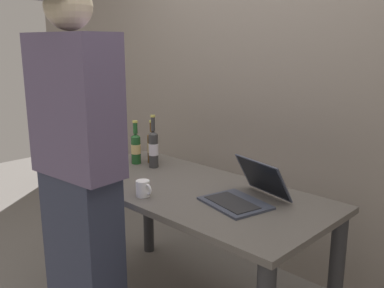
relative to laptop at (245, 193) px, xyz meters
The scene contains 8 objects.
desk 0.40m from the laptop, behind, with size 1.60×0.75×0.77m.
laptop is the anchor object (origin of this frame).
beer_bottle_dark 0.80m from the laptop, behind, with size 0.06×0.06×0.34m.
beer_bottle_green 0.95m from the laptop, behind, with size 0.06×0.06×0.29m.
beer_bottle_brown 0.90m from the laptop, behind, with size 0.07×0.07×0.28m.
person_figure 0.81m from the laptop, 128.61° to the right, with size 0.47×0.31×1.84m.
coffee_mug 0.53m from the laptop, 144.06° to the right, with size 0.10×0.07×0.09m.
back_wall 0.99m from the laptop, 114.45° to the left, with size 6.00×0.10×2.60m, color gray.
Camera 1 is at (1.56, -1.58, 1.55)m, focal length 39.66 mm.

